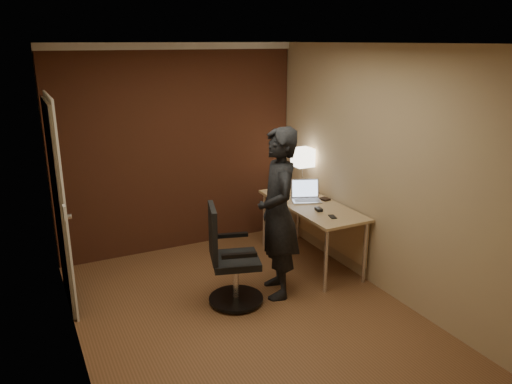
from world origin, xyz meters
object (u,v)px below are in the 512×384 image
phone (333,217)px  office_chair (229,262)px  desk (316,213)px  desk_lamp (303,158)px  mouse (319,209)px  wallet (325,199)px  person (278,214)px  laptop (306,195)px

phone → office_chair: size_ratio=0.11×
phone → office_chair: office_chair is taller
desk → desk_lamp: size_ratio=2.80×
mouse → phone: bearing=-76.8°
desk_lamp → wallet: 0.60m
office_chair → mouse: bearing=10.3°
mouse → phone: (0.02, -0.24, -0.01)m
desk_lamp → phone: desk_lamp is taller
phone → office_chair: (-1.19, 0.03, -0.29)m
mouse → phone: mouse is taller
office_chair → person: 0.68m
desk_lamp → wallet: desk_lamp is taller
desk → phone: 0.52m
office_chair → person: size_ratio=0.58×
desk → mouse: mouse is taller
laptop → phone: bearing=-95.5°
wallet → person: person is taller
laptop → mouse: 0.41m
desk → phone: bearing=-103.7°
laptop → phone: size_ratio=3.48×
person → phone: bearing=105.1°
laptop → wallet: size_ratio=3.64×
desk_lamp → laptop: 0.51m
desk → person: size_ratio=0.86×
mouse → wallet: (0.28, 0.29, -0.01)m
mouse → office_chair: bearing=-160.4°
desk → person: person is taller
desk_lamp → mouse: desk_lamp is taller
office_chair → desk: bearing=19.3°
desk_lamp → phone: size_ratio=4.65×
desk → desk_lamp: bearing=78.3°
phone → person: 0.67m
wallet → person: bearing=-150.2°
desk_lamp → wallet: (0.04, -0.44, -0.41)m
desk → desk_lamp: desk_lamp is taller
phone → wallet: 0.59m
desk → person: (-0.77, -0.47, 0.27)m
office_chair → phone: bearing=-1.3°
wallet → office_chair: 1.56m
desk → mouse: size_ratio=15.00×
laptop → office_chair: (-1.25, -0.61, -0.35)m
desk_lamp → office_chair: (-1.41, -0.95, -0.70)m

